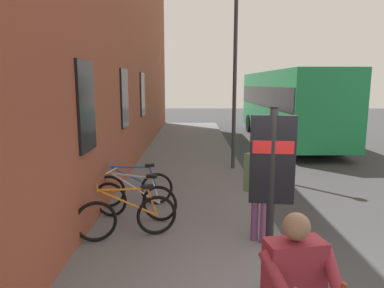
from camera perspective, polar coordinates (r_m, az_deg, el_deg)
ground at (r=10.88m, az=14.00°, el=-5.39°), size 60.00×60.00×0.00m
sidewalk_pavement at (r=12.49m, az=-0.58°, el=-2.86°), size 24.00×3.50×0.12m
station_facade at (r=13.50m, az=-9.75°, el=17.94°), size 22.00×0.65×9.49m
bicycle_mid_rack at (r=6.33m, az=-10.47°, el=-11.54°), size 0.65×1.71×0.97m
bicycle_beside_lamp at (r=7.15m, az=-9.29°, el=-8.99°), size 0.57×1.74×0.97m
bicycle_by_door at (r=7.89m, az=-9.52°, el=-7.18°), size 0.53×1.75×0.97m
transit_info_sign at (r=4.45m, az=12.87°, el=-4.45°), size 0.15×0.56×2.40m
city_bus at (r=17.75m, az=15.24°, el=6.62°), size 10.55×2.82×3.35m
pedestrian_near_bus at (r=5.99m, az=11.08°, el=-5.83°), size 0.53×0.54×1.77m
tourist_with_hotdogs at (r=3.20m, az=16.33°, el=-21.61°), size 0.64×0.63×1.66m
street_lamp at (r=11.09m, az=7.02°, el=13.08°), size 0.28×0.28×5.67m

